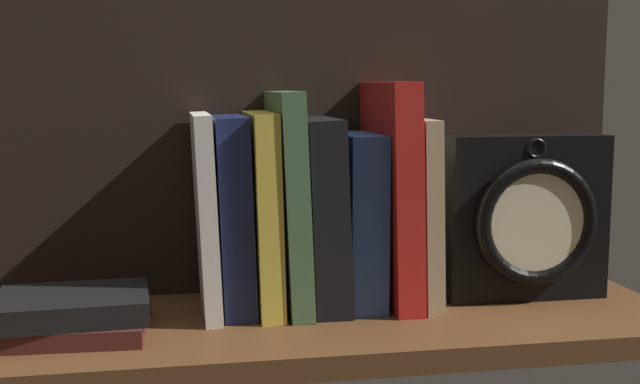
% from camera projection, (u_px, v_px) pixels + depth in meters
% --- Properties ---
extents(ground_plane, '(0.81, 0.27, 0.03)m').
position_uv_depth(ground_plane, '(318.00, 327.00, 0.89)').
color(ground_plane, brown).
extents(back_panel, '(0.81, 0.01, 0.38)m').
position_uv_depth(back_panel, '(299.00, 136.00, 0.99)').
color(back_panel, black).
rests_on(back_panel, ground_plane).
extents(book_white_catcher, '(0.03, 0.15, 0.22)m').
position_uv_depth(book_white_catcher, '(206.00, 214.00, 0.90)').
color(book_white_catcher, silver).
rests_on(book_white_catcher, ground_plane).
extents(book_navy_bierce, '(0.04, 0.13, 0.22)m').
position_uv_depth(book_navy_bierce, '(233.00, 214.00, 0.90)').
color(book_navy_bierce, '#192147').
rests_on(book_navy_bierce, ground_plane).
extents(book_yellow_seinlanguage, '(0.03, 0.15, 0.22)m').
position_uv_depth(book_yellow_seinlanguage, '(263.00, 211.00, 0.91)').
color(book_yellow_seinlanguage, gold).
rests_on(book_yellow_seinlanguage, ground_plane).
extents(book_green_romantic, '(0.04, 0.16, 0.25)m').
position_uv_depth(book_green_romantic, '(288.00, 201.00, 0.91)').
color(book_green_romantic, '#476B44').
rests_on(book_green_romantic, ground_plane).
extents(book_black_skeptic, '(0.05, 0.14, 0.22)m').
position_uv_depth(book_black_skeptic, '(320.00, 213.00, 0.92)').
color(book_black_skeptic, black).
rests_on(book_black_skeptic, ground_plane).
extents(book_blue_modern, '(0.04, 0.13, 0.20)m').
position_uv_depth(book_blue_modern, '(358.00, 219.00, 0.93)').
color(book_blue_modern, '#2D4C8E').
rests_on(book_blue_modern, ground_plane).
extents(book_red_requiem, '(0.04, 0.16, 0.26)m').
position_uv_depth(book_red_requiem, '(391.00, 193.00, 0.93)').
color(book_red_requiem, red).
rests_on(book_red_requiem, ground_plane).
extents(book_tan_shortstories, '(0.03, 0.15, 0.22)m').
position_uv_depth(book_tan_shortstories, '(415.00, 210.00, 0.94)').
color(book_tan_shortstories, tan).
rests_on(book_tan_shortstories, ground_plane).
extents(framed_clock, '(0.20, 0.07, 0.20)m').
position_uv_depth(framed_clock, '(525.00, 217.00, 0.95)').
color(framed_clock, black).
rests_on(framed_clock, ground_plane).
extents(book_stack_side, '(0.16, 0.14, 0.04)m').
position_uv_depth(book_stack_side, '(75.00, 314.00, 0.82)').
color(book_stack_side, '#471E19').
rests_on(book_stack_side, ground_plane).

